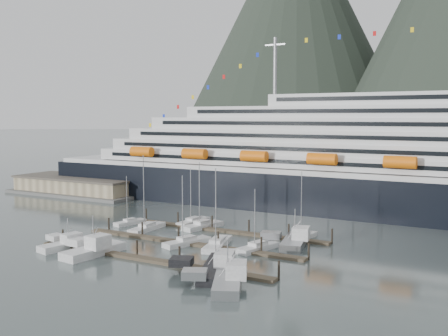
{
  "coord_description": "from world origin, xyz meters",
  "views": [
    {
      "loc": [
        49.32,
        -80.04,
        24.68
      ],
      "look_at": [
        -7.75,
        22.0,
        13.08
      ],
      "focal_mm": 42.0,
      "sensor_mm": 36.0,
      "label": 1
    }
  ],
  "objects_px": {
    "sailboat_g": "(303,237)",
    "trawler_a": "(68,243)",
    "sailboat_b": "(147,228)",
    "sailboat_h": "(258,248)",
    "sailboat_c": "(187,243)",
    "sailboat_f": "(203,226)",
    "warehouse": "(79,187)",
    "trawler_d": "(227,280)",
    "sailboat_e": "(193,222)",
    "trawler_c": "(215,267)",
    "sailboat_d": "(217,245)",
    "cruise_ship": "(425,168)",
    "trawler_e": "(294,241)",
    "sailboat_a": "(130,223)",
    "trawler_b": "(93,249)"
  },
  "relations": [
    {
      "from": "warehouse",
      "to": "sailboat_e",
      "type": "height_order",
      "value": "sailboat_e"
    },
    {
      "from": "trawler_e",
      "to": "sailboat_h",
      "type": "bearing_deg",
      "value": 132.54
    },
    {
      "from": "sailboat_h",
      "to": "trawler_c",
      "type": "bearing_deg",
      "value": -164.23
    },
    {
      "from": "sailboat_e",
      "to": "trawler_c",
      "type": "xyz_separation_m",
      "value": [
        23.4,
        -30.44,
        0.51
      ]
    },
    {
      "from": "cruise_ship",
      "to": "sailboat_h",
      "type": "height_order",
      "value": "cruise_ship"
    },
    {
      "from": "sailboat_e",
      "to": "sailboat_h",
      "type": "bearing_deg",
      "value": -117.3
    },
    {
      "from": "sailboat_d",
      "to": "sailboat_h",
      "type": "distance_m",
      "value": 7.96
    },
    {
      "from": "sailboat_e",
      "to": "sailboat_c",
      "type": "bearing_deg",
      "value": -146.68
    },
    {
      "from": "cruise_ship",
      "to": "trawler_d",
      "type": "xyz_separation_m",
      "value": [
        -16.61,
        -70.01,
        -11.09
      ]
    },
    {
      "from": "sailboat_c",
      "to": "sailboat_e",
      "type": "relative_size",
      "value": 1.05
    },
    {
      "from": "sailboat_e",
      "to": "sailboat_g",
      "type": "bearing_deg",
      "value": -89.93
    },
    {
      "from": "sailboat_b",
      "to": "trawler_e",
      "type": "relative_size",
      "value": 1.34
    },
    {
      "from": "sailboat_h",
      "to": "cruise_ship",
      "type": "bearing_deg",
      "value": -8.03
    },
    {
      "from": "sailboat_a",
      "to": "sailboat_h",
      "type": "relative_size",
      "value": 0.96
    },
    {
      "from": "sailboat_d",
      "to": "sailboat_f",
      "type": "distance_m",
      "value": 16.85
    },
    {
      "from": "sailboat_c",
      "to": "trawler_d",
      "type": "xyz_separation_m",
      "value": [
        18.61,
        -17.84,
        0.52
      ]
    },
    {
      "from": "sailboat_b",
      "to": "trawler_a",
      "type": "distance_m",
      "value": 19.78
    },
    {
      "from": "sailboat_d",
      "to": "trawler_d",
      "type": "xyz_separation_m",
      "value": [
        12.65,
        -19.28,
        0.51
      ]
    },
    {
      "from": "sailboat_f",
      "to": "sailboat_e",
      "type": "bearing_deg",
      "value": 69.87
    },
    {
      "from": "sailboat_b",
      "to": "sailboat_h",
      "type": "distance_m",
      "value": 28.6
    },
    {
      "from": "warehouse",
      "to": "sailboat_a",
      "type": "bearing_deg",
      "value": -33.38
    },
    {
      "from": "sailboat_b",
      "to": "sailboat_f",
      "type": "height_order",
      "value": "sailboat_b"
    },
    {
      "from": "sailboat_c",
      "to": "trawler_e",
      "type": "height_order",
      "value": "sailboat_c"
    },
    {
      "from": "trawler_e",
      "to": "sailboat_b",
      "type": "bearing_deg",
      "value": 81.91
    },
    {
      "from": "trawler_b",
      "to": "trawler_c",
      "type": "xyz_separation_m",
      "value": [
        24.46,
        1.15,
        -0.05
      ]
    },
    {
      "from": "trawler_d",
      "to": "sailboat_d",
      "type": "bearing_deg",
      "value": 7.61
    },
    {
      "from": "sailboat_f",
      "to": "sailboat_h",
      "type": "bearing_deg",
      "value": -106.62
    },
    {
      "from": "trawler_b",
      "to": "trawler_d",
      "type": "relative_size",
      "value": 0.96
    },
    {
      "from": "warehouse",
      "to": "trawler_d",
      "type": "distance_m",
      "value": 102.73
    },
    {
      "from": "sailboat_d",
      "to": "sailboat_e",
      "type": "relative_size",
      "value": 1.17
    },
    {
      "from": "trawler_b",
      "to": "sailboat_g",
      "type": "bearing_deg",
      "value": -37.76
    },
    {
      "from": "sailboat_e",
      "to": "trawler_e",
      "type": "height_order",
      "value": "sailboat_e"
    },
    {
      "from": "sailboat_f",
      "to": "trawler_a",
      "type": "relative_size",
      "value": 1.31
    },
    {
      "from": "cruise_ship",
      "to": "sailboat_b",
      "type": "bearing_deg",
      "value": -137.48
    },
    {
      "from": "sailboat_h",
      "to": "sailboat_b",
      "type": "bearing_deg",
      "value": 98.04
    },
    {
      "from": "sailboat_b",
      "to": "sailboat_d",
      "type": "bearing_deg",
      "value": -106.44
    },
    {
      "from": "sailboat_h",
      "to": "trawler_e",
      "type": "relative_size",
      "value": 0.95
    },
    {
      "from": "sailboat_c",
      "to": "sailboat_h",
      "type": "bearing_deg",
      "value": -59.53
    },
    {
      "from": "sailboat_f",
      "to": "trawler_d",
      "type": "relative_size",
      "value": 1.16
    },
    {
      "from": "sailboat_g",
      "to": "sailboat_b",
      "type": "bearing_deg",
      "value": 109.59
    },
    {
      "from": "trawler_d",
      "to": "trawler_a",
      "type": "bearing_deg",
      "value": 56.73
    },
    {
      "from": "warehouse",
      "to": "trawler_d",
      "type": "relative_size",
      "value": 3.5
    },
    {
      "from": "cruise_ship",
      "to": "warehouse",
      "type": "xyz_separation_m",
      "value": [
        -102.03,
        -12.94,
        -9.79
      ]
    },
    {
      "from": "sailboat_d",
      "to": "sailboat_h",
      "type": "bearing_deg",
      "value": -94.27
    },
    {
      "from": "sailboat_e",
      "to": "trawler_d",
      "type": "xyz_separation_m",
      "value": [
        28.13,
        -35.06,
        0.53
      ]
    },
    {
      "from": "sailboat_g",
      "to": "trawler_a",
      "type": "xyz_separation_m",
      "value": [
        -36.2,
        -28.05,
        0.41
      ]
    },
    {
      "from": "warehouse",
      "to": "sailboat_c",
      "type": "xyz_separation_m",
      "value": [
        66.81,
        -39.23,
        -1.82
      ]
    },
    {
      "from": "trawler_e",
      "to": "cruise_ship",
      "type": "bearing_deg",
      "value": -34.68
    },
    {
      "from": "sailboat_e",
      "to": "sailboat_b",
      "type": "bearing_deg",
      "value": 159.12
    },
    {
      "from": "sailboat_g",
      "to": "trawler_b",
      "type": "bearing_deg",
      "value": 140.73
    }
  ]
}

